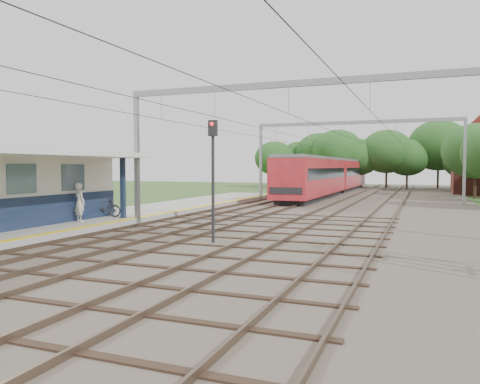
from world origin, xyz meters
The scene contains 10 objects.
ballast_bed centered at (4.00, 30.00, 0.05)m, with size 18.00×90.00×0.10m, color #473D33.
platform centered at (-7.50, 14.00, 0.17)m, with size 5.00×52.00×0.35m, color gray.
yellow_stripe centered at (-5.25, 14.00, 0.35)m, with size 0.45×52.00×0.01m, color yellow.
rail_tracks centered at (1.50, 30.00, 0.18)m, with size 11.80×88.00×0.15m.
catenary_system centered at (3.39, 25.28, 5.51)m, with size 17.22×88.00×7.00m.
tree_band centered at (3.84, 57.12, 4.92)m, with size 31.72×30.88×8.82m.
person centered at (-6.85, 12.75, 1.32)m, with size 0.71×0.46×1.94m, color beige.
bicycle centered at (-7.06, 15.00, 0.87)m, with size 0.49×1.74×1.05m, color black.
train centered at (-0.50, 46.29, 2.19)m, with size 2.99×37.27×3.93m.
signal_post centered at (1.35, 10.74, 3.21)m, with size 0.36×0.30×4.88m.
Camera 1 is at (9.01, -5.85, 3.08)m, focal length 35.00 mm.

